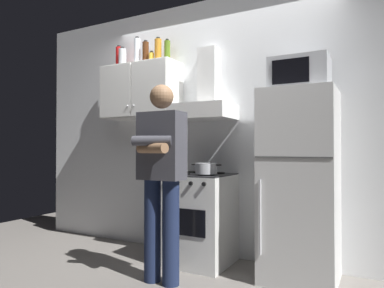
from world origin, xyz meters
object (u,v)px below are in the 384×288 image
object	(u,v)px
refrigerator	(300,185)
cooking_pot	(206,168)
stove_oven	(199,218)
bottle_spice_jar	(151,58)
person_standing	(161,174)
bottle_olive_oil	(167,51)
range_hood	(205,100)
bottle_canister_steel	(122,58)
bottle_vodka_clear	(137,52)
bottle_soda_red	(119,58)
bottle_liquor_amber	(158,51)
bottle_rum_dark	(146,53)
upper_cabinet	(141,92)
microwave	(299,75)

from	to	relation	value
refrigerator	cooking_pot	size ratio (longest dim) A/B	5.28
stove_oven	bottle_spice_jar	distance (m)	1.80
person_standing	bottle_olive_oil	size ratio (longest dim) A/B	6.47
range_hood	bottle_canister_steel	bearing A→B (deg)	-178.13
person_standing	bottle_vodka_clear	bearing A→B (deg)	137.18
stove_oven	bottle_canister_steel	size ratio (longest dim) A/B	3.93
refrigerator	bottle_soda_red	world-z (taller)	bottle_soda_red
refrigerator	person_standing	bearing A→B (deg)	-148.77
cooking_pot	bottle_vodka_clear	xyz separation A→B (m)	(-1.01, 0.28, 1.29)
cooking_pot	bottle_canister_steel	bearing A→B (deg)	169.68
range_hood	bottle_spice_jar	world-z (taller)	bottle_spice_jar
person_standing	bottle_liquor_amber	size ratio (longest dim) A/B	5.94
bottle_olive_oil	bottle_liquor_amber	bearing A→B (deg)	-157.82
stove_oven	person_standing	distance (m)	0.77
range_hood	bottle_rum_dark	world-z (taller)	bottle_rum_dark
upper_cabinet	bottle_spice_jar	world-z (taller)	bottle_spice_jar
bottle_rum_dark	microwave	bearing A→B (deg)	-4.65
bottle_canister_steel	bottle_vodka_clear	world-z (taller)	bottle_vodka_clear
range_hood	bottle_olive_oil	bearing A→B (deg)	175.00
bottle_spice_jar	bottle_soda_red	bearing A→B (deg)	176.89
cooking_pot	bottle_rum_dark	xyz separation A→B (m)	(-0.89, 0.28, 1.26)
upper_cabinet	bottle_soda_red	xyz separation A→B (m)	(-0.33, 0.02, 0.43)
bottle_olive_oil	bottle_rum_dark	xyz separation A→B (m)	(-0.28, -0.01, 0.01)
microwave	bottle_liquor_amber	distance (m)	1.59
bottle_spice_jar	bottle_rum_dark	xyz separation A→B (m)	(-0.10, 0.03, 0.07)
bottle_olive_oil	bottle_canister_steel	bearing A→B (deg)	-172.29
refrigerator	bottle_olive_oil	distance (m)	1.98
bottle_liquor_amber	bottle_vodka_clear	size ratio (longest dim) A/B	0.82
bottle_canister_steel	bottle_vodka_clear	size ratio (longest dim) A/B	0.66
person_standing	bottle_soda_red	world-z (taller)	bottle_soda_red
range_hood	bottle_spice_jar	distance (m)	0.83
refrigerator	bottle_liquor_amber	xyz separation A→B (m)	(-1.52, 0.13, 1.38)
bottle_olive_oil	bottle_vodka_clear	size ratio (longest dim) A/B	0.75
cooking_pot	bottle_rum_dark	size ratio (longest dim) A/B	1.09
cooking_pot	bottle_spice_jar	bearing A→B (deg)	162.79
bottle_spice_jar	bottle_rum_dark	world-z (taller)	bottle_rum_dark
bottle_olive_oil	cooking_pot	bearing A→B (deg)	-25.36
bottle_vodka_clear	person_standing	bearing A→B (deg)	-42.82
upper_cabinet	microwave	distance (m)	1.75
cooking_pot	bottle_liquor_amber	xyz separation A→B (m)	(-0.70, 0.25, 1.26)
stove_oven	bottle_liquor_amber	xyz separation A→B (m)	(-0.57, 0.13, 1.75)
upper_cabinet	bottle_olive_oil	xyz separation A→B (m)	(0.32, 0.04, 0.42)
range_hood	bottle_canister_steel	world-z (taller)	bottle_canister_steel
person_standing	bottle_soda_red	size ratio (longest dim) A/B	6.05
upper_cabinet	microwave	xyz separation A→B (m)	(1.75, -0.11, -0.01)
bottle_olive_oil	bottle_soda_red	distance (m)	0.66
upper_cabinet	refrigerator	world-z (taller)	upper_cabinet
bottle_canister_steel	bottle_soda_red	world-z (taller)	bottle_soda_red
stove_oven	bottle_vodka_clear	xyz separation A→B (m)	(-0.88, 0.16, 1.78)
bottle_spice_jar	bottle_vodka_clear	size ratio (longest dim) A/B	0.40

